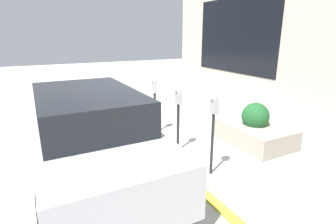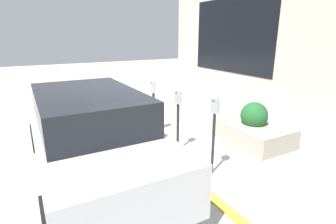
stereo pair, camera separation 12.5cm
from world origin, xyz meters
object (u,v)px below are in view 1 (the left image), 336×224
object	(u,v)px
parking_meter_nearest	(213,118)
planter_box	(254,130)
parking_meter_middle	(155,98)
parked_car_front	(88,131)
parking_meter_second	(178,108)

from	to	relation	value
parking_meter_nearest	planter_box	distance (m)	2.02
parking_meter_middle	parked_car_front	xyz separation A→B (m)	(-1.33, 1.91, -0.13)
parking_meter_nearest	parking_meter_second	distance (m)	1.17
parking_meter_nearest	parking_meter_second	world-z (taller)	parking_meter_nearest
parking_meter_second	parking_meter_nearest	bearing A→B (deg)	-178.36
parked_car_front	planter_box	bearing A→B (deg)	-95.81
parking_meter_middle	parked_car_front	distance (m)	2.33
parking_meter_nearest	parked_car_front	distance (m)	2.22
parking_meter_middle	planter_box	distance (m)	2.51
parking_meter_second	parked_car_front	bearing A→B (deg)	93.28
parking_meter_nearest	parked_car_front	world-z (taller)	parked_car_front
planter_box	parked_car_front	world-z (taller)	parked_car_front
parking_meter_middle	parking_meter_second	bearing A→B (deg)	179.46
parking_meter_middle	planter_box	world-z (taller)	parking_meter_middle
parking_meter_nearest	planter_box	world-z (taller)	parking_meter_nearest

